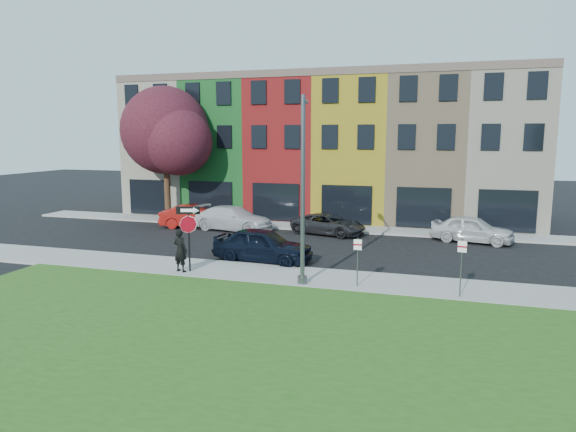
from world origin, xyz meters
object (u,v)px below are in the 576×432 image
(stop_sign, at_px, (188,225))
(street_lamp, at_px, (303,190))
(sedan_near, at_px, (263,245))
(man, at_px, (180,250))

(stop_sign, relative_size, street_lamp, 0.39)
(stop_sign, distance_m, street_lamp, 5.52)
(stop_sign, xyz_separation_m, street_lamp, (5.24, -0.16, 1.73))
(sedan_near, xyz_separation_m, street_lamp, (2.88, -3.17, 3.09))
(man, relative_size, sedan_near, 0.38)
(stop_sign, height_order, street_lamp, street_lamp)
(man, bearing_deg, stop_sign, -140.89)
(stop_sign, relative_size, sedan_near, 0.58)
(stop_sign, xyz_separation_m, sedan_near, (2.37, 3.01, -1.36))
(street_lamp, bearing_deg, man, 166.51)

